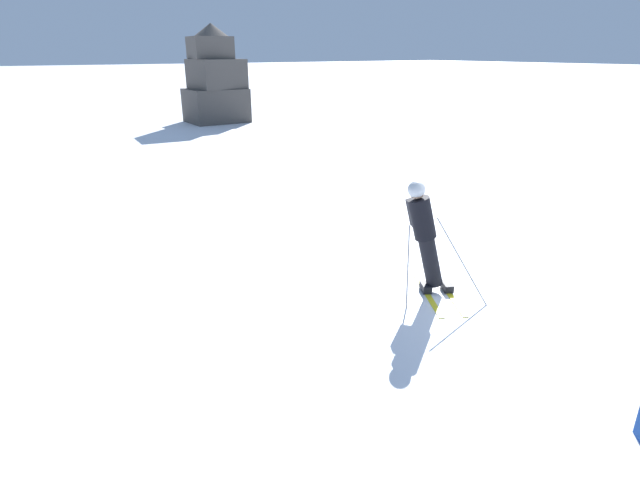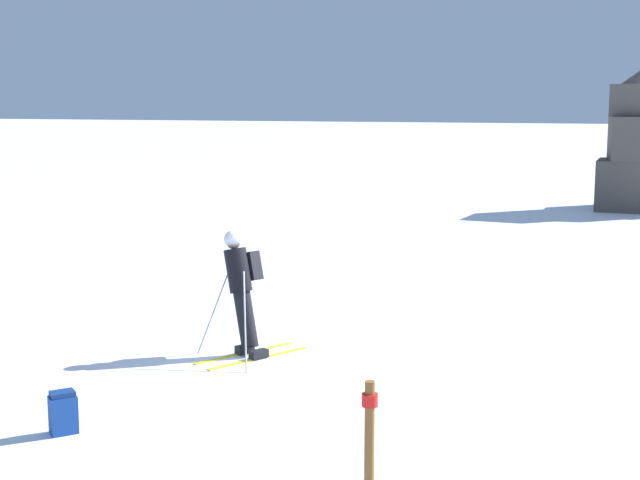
% 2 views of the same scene
% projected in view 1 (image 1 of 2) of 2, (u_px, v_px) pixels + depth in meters
% --- Properties ---
extents(ground_plane, '(300.00, 300.00, 0.00)m').
position_uv_depth(ground_plane, '(476.00, 277.00, 8.68)').
color(ground_plane, white).
extents(skier, '(1.47, 1.79, 1.90)m').
position_uv_depth(skier, '(424.00, 230.00, 7.81)').
color(skier, yellow).
rests_on(skier, ground).
extents(rock_pillar, '(3.00, 2.64, 5.03)m').
position_uv_depth(rock_pillar, '(215.00, 82.00, 26.75)').
color(rock_pillar, '#4C4742').
rests_on(rock_pillar, ground).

